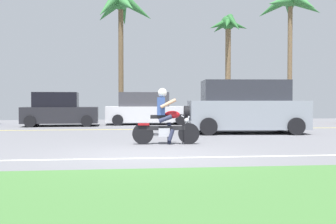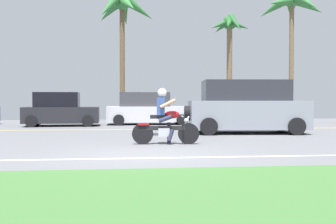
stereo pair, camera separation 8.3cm
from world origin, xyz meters
The scene contains 12 objects.
ground centered at (0.00, 3.00, -0.02)m, with size 56.00×30.00×0.04m, color slate.
grass_median centered at (0.00, -4.10, 0.03)m, with size 56.00×3.80×0.06m, color #3D6B33.
lane_line_near centered at (0.00, -0.51, 0.00)m, with size 50.40×0.12×0.01m, color silver.
lane_line_far centered at (0.00, 8.48, 0.00)m, with size 50.40×0.12×0.01m, color yellow.
motorcyclist centered at (0.64, 2.29, 0.68)m, with size 1.92×0.63×1.61m.
suv_nearby centered at (4.16, 5.95, 0.98)m, with size 4.73×2.46×2.03m.
parked_car_1 centered at (-3.65, 11.36, 0.77)m, with size 3.69×2.05×1.67m.
parked_car_2 centered at (0.74, 12.25, 0.79)m, with size 4.47×2.01×1.69m.
parked_car_3 centered at (7.14, 12.84, 0.70)m, with size 4.38×1.86×1.50m.
palm_tree_0 centered at (-0.59, 16.43, 6.78)m, with size 3.99×4.31×8.12m.
palm_tree_1 centered at (6.26, 16.43, 5.55)m, with size 2.85×2.79×6.79m.
palm_tree_2 centered at (9.63, 14.58, 6.86)m, with size 4.23×4.29×8.02m.
Camera 1 is at (-0.63, -9.30, 1.25)m, focal length 43.59 mm.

